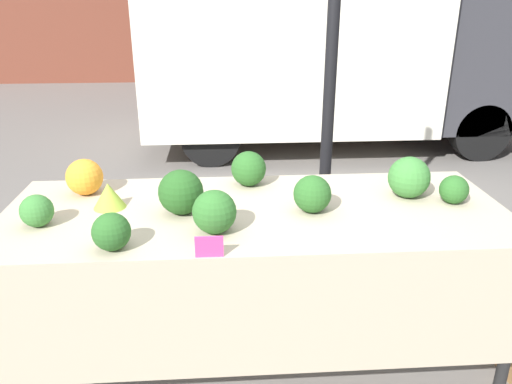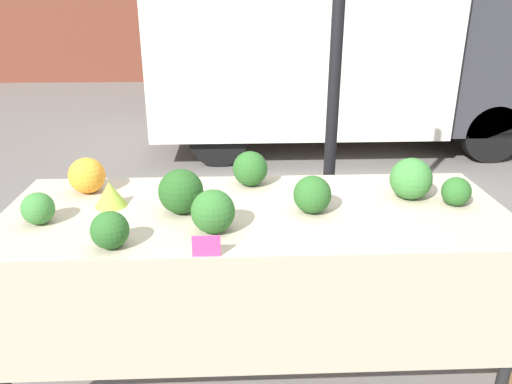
{
  "view_description": "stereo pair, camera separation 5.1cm",
  "coord_description": "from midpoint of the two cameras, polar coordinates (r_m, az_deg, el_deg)",
  "views": [
    {
      "loc": [
        -0.13,
        -1.97,
        1.77
      ],
      "look_at": [
        0.0,
        0.0,
        0.99
      ],
      "focal_mm": 35.0,
      "sensor_mm": 36.0,
      "label": 1
    },
    {
      "loc": [
        -0.08,
        -1.97,
        1.77
      ],
      "look_at": [
        0.0,
        0.0,
        0.99
      ],
      "focal_mm": 35.0,
      "sensor_mm": 36.0,
      "label": 2
    }
  ],
  "objects": [
    {
      "name": "broccoli_head_0",
      "position": [
        1.93,
        -4.18,
        -2.23
      ],
      "size": [
        0.17,
        0.17,
        0.17
      ],
      "color": "#2D6628",
      "rests_on": "market_table"
    },
    {
      "name": "broccoli_head_1",
      "position": [
        2.11,
        7.13,
        -0.3
      ],
      "size": [
        0.16,
        0.16,
        0.16
      ],
      "color": "#285B23",
      "rests_on": "market_table"
    },
    {
      "name": "romanesco_head",
      "position": [
        2.25,
        -15.73,
        -0.23
      ],
      "size": [
        0.14,
        0.14,
        0.11
      ],
      "color": "#93B238",
      "rests_on": "market_table"
    },
    {
      "name": "broccoli_head_7",
      "position": [
        2.35,
        22.48,
        0.06
      ],
      "size": [
        0.13,
        0.13,
        0.13
      ],
      "color": "#285B23",
      "rests_on": "market_table"
    },
    {
      "name": "broccoli_head_3",
      "position": [
        2.17,
        -23.04,
        -1.75
      ],
      "size": [
        0.13,
        0.13,
        0.13
      ],
      "color": "#387533",
      "rests_on": "market_table"
    },
    {
      "name": "orange_cauliflower",
      "position": [
        2.43,
        -18.2,
        1.8
      ],
      "size": [
        0.17,
        0.17,
        0.17
      ],
      "color": "orange",
      "rests_on": "market_table"
    },
    {
      "name": "broccoli_head_4",
      "position": [
        2.11,
        -7.9,
        0.06
      ],
      "size": [
        0.19,
        0.19,
        0.19
      ],
      "color": "#23511E",
      "rests_on": "market_table"
    },
    {
      "name": "tent_pole",
      "position": [
        2.93,
        9.45,
        12.47
      ],
      "size": [
        0.07,
        0.07,
        2.63
      ],
      "color": "black",
      "rests_on": "ground_plane"
    },
    {
      "name": "market_table",
      "position": [
        2.14,
        0.76,
        -5.49
      ],
      "size": [
        2.17,
        0.84,
        0.91
      ],
      "color": "tan",
      "rests_on": "ground_plane"
    },
    {
      "name": "price_sign",
      "position": [
        1.77,
        -4.89,
        -6.18
      ],
      "size": [
        0.1,
        0.01,
        0.08
      ],
      "color": "#E53D84",
      "rests_on": "market_table"
    },
    {
      "name": "ground_plane",
      "position": [
        2.65,
        0.58,
        -20.23
      ],
      "size": [
        40.0,
        40.0,
        0.0
      ],
      "primitive_type": "plane",
      "color": "slate"
    },
    {
      "name": "broccoli_head_2",
      "position": [
        2.35,
        17.88,
        1.46
      ],
      "size": [
        0.19,
        0.19,
        0.19
      ],
      "color": "#387533",
      "rests_on": "market_table"
    },
    {
      "name": "broccoli_head_6",
      "position": [
        2.4,
        -0.06,
        2.69
      ],
      "size": [
        0.17,
        0.17,
        0.17
      ],
      "color": "#285B23",
      "rests_on": "market_table"
    },
    {
      "name": "parked_truck",
      "position": [
        6.31,
        9.09,
        16.82
      ],
      "size": [
        4.56,
        2.11,
        2.39
      ],
      "color": "silver",
      "rests_on": "ground_plane"
    },
    {
      "name": "broccoli_head_5",
      "position": [
        1.88,
        -15.63,
        -4.22
      ],
      "size": [
        0.14,
        0.14,
        0.14
      ],
      "color": "#285B23",
      "rests_on": "market_table"
    }
  ]
}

